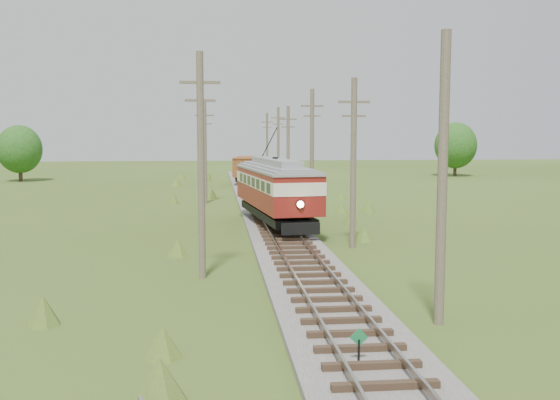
{
  "coord_description": "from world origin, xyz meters",
  "views": [
    {
      "loc": [
        -3.62,
        -12.93,
        5.73
      ],
      "look_at": [
        0.0,
        22.14,
        2.07
      ],
      "focal_mm": 40.0,
      "sensor_mm": 36.0,
      "label": 1
    }
  ],
  "objects": [
    {
      "name": "utility_pole_r_3",
      "position": [
        3.2,
        31.0,
        4.63
      ],
      "size": [
        1.6,
        0.3,
        9.0
      ],
      "color": "brown",
      "rests_on": "ground"
    },
    {
      "name": "utility_pole_r_2",
      "position": [
        3.3,
        18.0,
        4.42
      ],
      "size": [
        1.6,
        0.3,
        8.6
      ],
      "color": "brown",
      "rests_on": "ground"
    },
    {
      "name": "ground",
      "position": [
        0.0,
        0.0,
        0.0
      ],
      "size": [
        260.0,
        260.0,
        0.0
      ],
      "primitive_type": "plane",
      "color": "#384F17",
      "rests_on": "ground"
    },
    {
      "name": "streetcar",
      "position": [
        0.0,
        24.98,
        2.64
      ],
      "size": [
        4.32,
        12.52,
        5.67
      ],
      "rotation": [
        0.0,
        0.0,
        0.12
      ],
      "color": "black",
      "rests_on": "ground"
    },
    {
      "name": "switch_marker",
      "position": [
        -0.2,
        1.5,
        0.63
      ],
      "size": [
        0.45,
        0.06,
        1.08
      ],
      "color": "black",
      "rests_on": "ground"
    },
    {
      "name": "gondola",
      "position": [
        0.0,
        59.07,
        2.02
      ],
      "size": [
        3.72,
        8.42,
        2.7
      ],
      "rotation": [
        0.0,
        0.0,
        -0.14
      ],
      "color": "black",
      "rests_on": "ground"
    },
    {
      "name": "utility_pole_r_1",
      "position": [
        3.1,
        5.0,
        4.4
      ],
      "size": [
        0.3,
        0.3,
        8.8
      ],
      "color": "brown",
      "rests_on": "ground"
    },
    {
      "name": "tree_mid_b",
      "position": [
        30.0,
        72.0,
        4.33
      ],
      "size": [
        5.88,
        5.88,
        7.57
      ],
      "color": "#38281C",
      "rests_on": "ground"
    },
    {
      "name": "railbed_main",
      "position": [
        0.0,
        34.0,
        0.19
      ],
      "size": [
        3.6,
        96.0,
        0.57
      ],
      "color": "#605B54",
      "rests_on": "ground"
    },
    {
      "name": "utility_pole_r_5",
      "position": [
        3.4,
        57.0,
        4.58
      ],
      "size": [
        1.6,
        0.3,
        8.9
      ],
      "color": "brown",
      "rests_on": "ground"
    },
    {
      "name": "gravel_pile",
      "position": [
        4.52,
        51.97,
        0.59
      ],
      "size": [
        3.48,
        3.69,
        1.26
      ],
      "color": "gray",
      "rests_on": "ground"
    },
    {
      "name": "tree_mid_a",
      "position": [
        -28.0,
        68.0,
        4.02
      ],
      "size": [
        5.46,
        5.46,
        7.03
      ],
      "color": "#38281C",
      "rests_on": "ground"
    },
    {
      "name": "utility_pole_r_4",
      "position": [
        3.0,
        44.0,
        4.32
      ],
      "size": [
        1.6,
        0.3,
        8.4
      ],
      "color": "brown",
      "rests_on": "ground"
    },
    {
      "name": "utility_pole_r_6",
      "position": [
        3.2,
        70.0,
        4.47
      ],
      "size": [
        1.6,
        0.3,
        8.7
      ],
      "color": "brown",
      "rests_on": "ground"
    },
    {
      "name": "utility_pole_l_a",
      "position": [
        -4.2,
        12.0,
        4.63
      ],
      "size": [
        1.6,
        0.3,
        9.0
      ],
      "color": "brown",
      "rests_on": "ground"
    },
    {
      "name": "utility_pole_l_b",
      "position": [
        -4.5,
        40.0,
        4.42
      ],
      "size": [
        1.6,
        0.3,
        8.6
      ],
      "color": "brown",
      "rests_on": "ground"
    }
  ]
}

